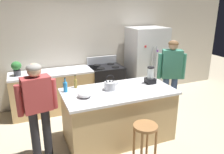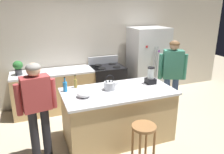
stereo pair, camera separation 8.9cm
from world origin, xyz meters
TOP-DOWN VIEW (x-y plane):
  - ground_plane at (0.00, 0.00)m, footprint 14.00×14.00m
  - back_wall at (0.00, 1.95)m, footprint 8.00×0.10m
  - kitchen_island at (0.00, 0.00)m, footprint 1.91×0.97m
  - back_counter_run at (-0.80, 1.55)m, footprint 2.00×0.64m
  - refrigerator at (1.42, 1.50)m, footprint 0.90×0.73m
  - stove_range at (0.34, 1.52)m, footprint 0.76×0.65m
  - person_by_island_left at (-1.33, -0.08)m, footprint 0.60×0.28m
  - person_by_sink_right at (1.44, 0.49)m, footprint 0.57×0.37m
  - bar_stool at (0.07, -0.81)m, footprint 0.36×0.36m
  - potted_plant at (-1.60, 1.55)m, footprint 0.20×0.20m
  - blender_appliance at (0.69, 0.11)m, footprint 0.17×0.17m
  - bottle_vinegar at (-0.65, 0.40)m, footprint 0.06×0.06m
  - bottle_soda at (-0.85, 0.28)m, footprint 0.07×0.07m
  - mixing_bowl at (-0.62, -0.07)m, footprint 0.23×0.23m
  - tea_kettle at (-0.12, 0.09)m, footprint 0.28×0.20m

SIDE VIEW (x-z plane):
  - ground_plane at x=0.00m, z-range 0.00..0.00m
  - back_counter_run at x=-0.80m, z-range 0.00..0.93m
  - kitchen_island at x=0.00m, z-range 0.00..0.93m
  - stove_range at x=0.34m, z-range -0.08..1.03m
  - bar_stool at x=0.07m, z-range 0.19..0.86m
  - refrigerator at x=1.42m, z-range 0.00..1.79m
  - person_by_island_left at x=-1.33m, z-range 0.16..1.72m
  - mixing_bowl at x=-0.62m, z-range 0.93..1.03m
  - person_by_sink_right at x=1.44m, z-range 0.17..1.80m
  - tea_kettle at x=-0.12m, z-range 0.87..1.14m
  - bottle_vinegar at x=-0.65m, z-range 0.89..1.13m
  - bottle_soda at x=-0.85m, z-range 0.89..1.15m
  - blender_appliance at x=0.69m, z-range 0.90..1.22m
  - potted_plant at x=-1.60m, z-range 0.95..1.25m
  - back_wall at x=0.00m, z-range 0.00..2.70m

